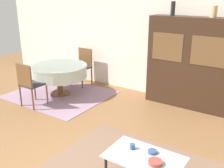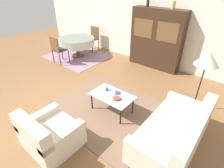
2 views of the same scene
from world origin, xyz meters
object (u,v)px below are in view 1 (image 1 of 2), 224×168
display_cabinet (189,63)px  dining_chair_near (29,82)px  vase_tall (173,8)px  bowl (155,162)px  vase_short (214,12)px  cup (132,146)px  coffee_table (144,160)px  dining_table (59,71)px  dining_chair_far (83,64)px  bowl_small (152,152)px

display_cabinet → dining_chair_near: (-2.82, -1.96, -0.40)m
vase_tall → display_cabinet: bearing=-0.1°
bowl → vase_tall: size_ratio=0.59×
vase_tall → vase_short: vase_tall is taller
dining_chair_near → cup: 3.16m
display_cabinet → vase_short: bearing=0.1°
display_cabinet → coffee_table: bearing=-81.4°
bowl → vase_short: 3.35m
dining_table → vase_tall: (2.38, 1.06, 1.49)m
dining_chair_far → bowl: dining_chair_far is taller
bowl → vase_short: (-0.22, 2.94, 1.58)m
dining_table → dining_chair_far: (0.00, 0.90, -0.03)m
cup → dining_chair_near: bearing=164.4°
dining_table → cup: 3.51m
dining_chair_near → cup: bearing=-15.6°
dining_chair_far → vase_short: vase_short is taller
coffee_table → bowl_small: 0.15m
bowl → dining_chair_far: bearing=140.9°
dining_chair_far → cup: dining_chair_far is taller
coffee_table → dining_chair_far: (-3.26, 2.73, 0.16)m
dining_table → bowl: dining_table is taller
bowl_small → dining_chair_near: bearing=166.6°
dining_table → vase_short: (3.21, 1.06, 1.46)m
display_cabinet → vase_tall: (-0.44, 0.00, 1.12)m
bowl → bowl_small: 0.23m
display_cabinet → bowl_small: (0.48, -2.75, -0.50)m
dining_chair_far → cup: bearing=138.9°
dining_chair_near → bowl: (3.43, -0.98, -0.09)m
dining_chair_far → vase_short: (3.21, 0.16, 1.49)m
coffee_table → cup: size_ratio=13.36×
display_cabinet → bowl_small: size_ratio=16.23×
coffee_table → vase_tall: 3.45m
dining_chair_far → display_cabinet: bearing=-176.8°
coffee_table → bowl_small: bowl_small is taller
coffee_table → dining_chair_near: (-3.26, 0.92, 0.16)m
dining_chair_near → bowl_small: size_ratio=8.18×
coffee_table → dining_table: dining_table is taller
cup → vase_short: vase_short is taller
bowl → vase_short: vase_short is taller
vase_tall → bowl_small: bearing=-71.4°
bowl → vase_tall: (-1.05, 2.94, 1.61)m
display_cabinet → dining_chair_near: size_ratio=1.98×
dining_chair_near → bowl_small: (3.30, -0.79, -0.10)m
dining_chair_far → vase_tall: (2.38, 0.16, 1.52)m
bowl_small → cup: bearing=-167.2°
dining_chair_near → bowl_small: 3.40m
display_cabinet → dining_table: (-2.82, -1.06, -0.38)m
display_cabinet → dining_chair_near: 3.46m
dining_chair_far → bowl: bearing=140.9°
dining_table → bowl_small: (3.30, -1.69, -0.12)m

